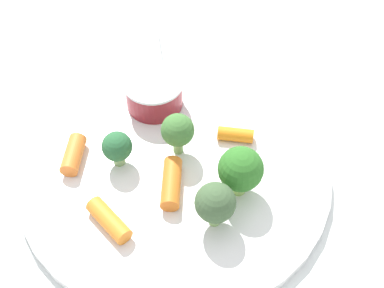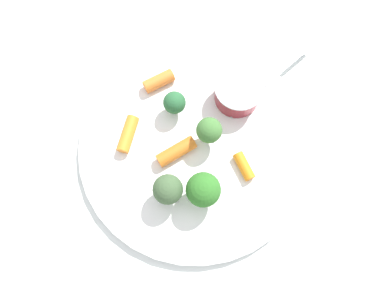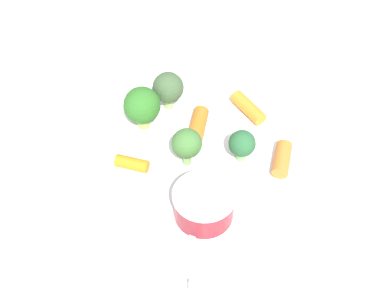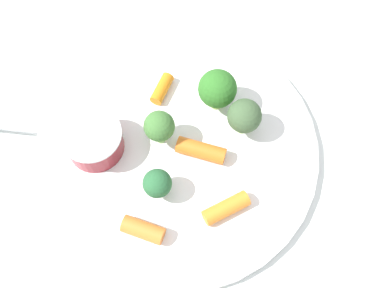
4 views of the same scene
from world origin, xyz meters
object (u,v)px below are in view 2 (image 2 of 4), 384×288
sauce_cup (239,94)px  carrot_stick_2 (159,81)px  broccoli_floret_2 (203,190)px  plate (195,145)px  carrot_stick_0 (128,134)px  broccoli_floret_1 (168,190)px  fork (269,80)px  broccoli_floret_0 (209,131)px  broccoli_floret_3 (175,103)px  carrot_stick_1 (176,151)px  carrot_stick_3 (244,166)px

sauce_cup → carrot_stick_2: 0.11m
carrot_stick_2 → broccoli_floret_2: bearing=-28.2°
plate → carrot_stick_0: size_ratio=6.37×
sauce_cup → broccoli_floret_1: broccoli_floret_1 is taller
fork → carrot_stick_2: bearing=-137.3°
carrot_stick_0 → fork: carrot_stick_0 is taller
broccoli_floret_1 → carrot_stick_0: bearing=166.6°
plate → carrot_stick_0: carrot_stick_0 is taller
broccoli_floret_0 → broccoli_floret_3: broccoli_floret_0 is taller
sauce_cup → broccoli_floret_1: size_ratio=1.27×
sauce_cup → broccoli_floret_0: bearing=-85.6°
sauce_cup → carrot_stick_1: 0.11m
broccoli_floret_0 → broccoli_floret_2: bearing=-55.2°
broccoli_floret_3 → sauce_cup: bearing=51.5°
broccoli_floret_3 → carrot_stick_2: broccoli_floret_3 is taller
broccoli_floret_2 → carrot_stick_1: bearing=162.8°
sauce_cup → carrot_stick_3: bearing=-47.1°
sauce_cup → broccoli_floret_2: (0.05, -0.13, 0.02)m
plate → broccoli_floret_2: (0.05, -0.04, 0.04)m
plate → broccoli_floret_1: (0.02, -0.07, 0.04)m
broccoli_floret_2 → carrot_stick_3: bearing=74.2°
sauce_cup → carrot_stick_2: (-0.10, -0.05, -0.01)m
plate → broccoli_floret_3: bearing=160.4°
plate → broccoli_floret_3: broccoli_floret_3 is taller
broccoli_floret_2 → broccoli_floret_1: bearing=-140.1°
carrot_stick_3 → fork: size_ratio=0.22×
carrot_stick_2 → broccoli_floret_0: bearing=-9.0°
carrot_stick_3 → fork: carrot_stick_3 is taller
sauce_cup → carrot_stick_2: sauce_cup is taller
sauce_cup → carrot_stick_1: size_ratio=1.21×
plate → broccoli_floret_0: broccoli_floret_0 is taller
plate → broccoli_floret_0: (0.01, 0.02, 0.04)m
broccoli_floret_0 → broccoli_floret_2: 0.07m
broccoli_floret_1 → carrot_stick_2: 0.16m
carrot_stick_1 → broccoli_floret_3: bearing=133.2°
carrot_stick_3 → broccoli_floret_2: bearing=-105.8°
plate → fork: 0.14m
plate → broccoli_floret_1: broccoli_floret_1 is taller
plate → sauce_cup: size_ratio=4.86×
broccoli_floret_3 → carrot_stick_1: 0.06m
carrot_stick_1 → carrot_stick_3: (0.08, 0.04, -0.00)m
broccoli_floret_2 → fork: 0.19m
broccoli_floret_1 → broccoli_floret_3: (-0.07, 0.09, -0.01)m
broccoli_floret_2 → carrot_stick_0: 0.13m
plate → broccoli_floret_1: size_ratio=6.18×
carrot_stick_0 → carrot_stick_2: bearing=104.2°
plate → fork: bearing=82.4°
broccoli_floret_2 → broccoli_floret_3: broccoli_floret_2 is taller
broccoli_floret_0 → broccoli_floret_2: (0.04, -0.06, 0.00)m
broccoli_floret_2 → plate: bearing=138.6°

